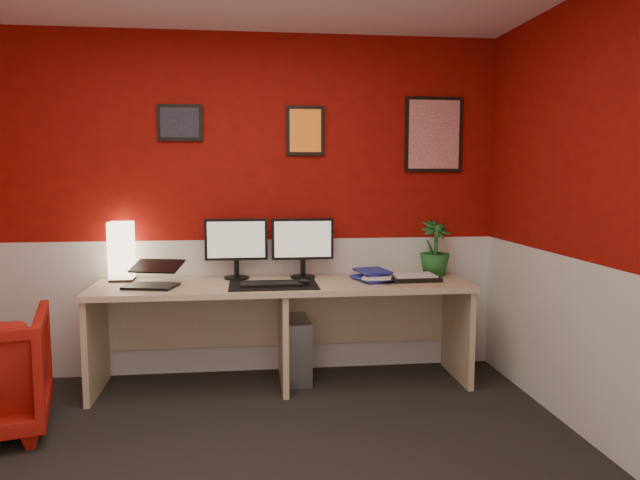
{
  "coord_description": "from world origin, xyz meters",
  "views": [
    {
      "loc": [
        0.12,
        -2.7,
        1.49
      ],
      "look_at": [
        0.6,
        1.21,
        1.05
      ],
      "focal_mm": 33.61,
      "sensor_mm": 36.0,
      "label": 1
    }
  ],
  "objects_px": {
    "desk": "(283,334)",
    "monitor_left": "(236,239)",
    "shoji_lamp": "(122,253)",
    "zen_tray": "(413,278)",
    "laptop": "(150,271)",
    "pc_tower": "(295,348)",
    "potted_plant": "(435,248)",
    "monitor_right": "(303,238)"
  },
  "relations": [
    {
      "from": "desk",
      "to": "monitor_left",
      "type": "bearing_deg",
      "value": 147.02
    },
    {
      "from": "shoji_lamp",
      "to": "zen_tray",
      "type": "xyz_separation_m",
      "value": [
        2.06,
        -0.23,
        -0.18
      ]
    },
    {
      "from": "laptop",
      "to": "pc_tower",
      "type": "distance_m",
      "value": 1.17
    },
    {
      "from": "desk",
      "to": "pc_tower",
      "type": "height_order",
      "value": "desk"
    },
    {
      "from": "laptop",
      "to": "zen_tray",
      "type": "xyz_separation_m",
      "value": [
        1.82,
        0.06,
        -0.09
      ]
    },
    {
      "from": "potted_plant",
      "to": "zen_tray",
      "type": "bearing_deg",
      "value": -139.7
    },
    {
      "from": "laptop",
      "to": "monitor_left",
      "type": "xyz_separation_m",
      "value": [
        0.56,
        0.27,
        0.18
      ]
    },
    {
      "from": "monitor_left",
      "to": "monitor_right",
      "type": "relative_size",
      "value": 1.0
    },
    {
      "from": "desk",
      "to": "pc_tower",
      "type": "xyz_separation_m",
      "value": [
        0.09,
        0.12,
        -0.14
      ]
    },
    {
      "from": "monitor_left",
      "to": "potted_plant",
      "type": "bearing_deg",
      "value": -1.17
    },
    {
      "from": "laptop",
      "to": "zen_tray",
      "type": "height_order",
      "value": "laptop"
    },
    {
      "from": "laptop",
      "to": "pc_tower",
      "type": "height_order",
      "value": "laptop"
    },
    {
      "from": "monitor_left",
      "to": "potted_plant",
      "type": "height_order",
      "value": "monitor_left"
    },
    {
      "from": "potted_plant",
      "to": "pc_tower",
      "type": "relative_size",
      "value": 0.91
    },
    {
      "from": "laptop",
      "to": "shoji_lamp",
      "type": "bearing_deg",
      "value": 144.36
    },
    {
      "from": "desk",
      "to": "potted_plant",
      "type": "bearing_deg",
      "value": 8.89
    },
    {
      "from": "shoji_lamp",
      "to": "desk",
      "type": "bearing_deg",
      "value": -11.34
    },
    {
      "from": "laptop",
      "to": "potted_plant",
      "type": "distance_m",
      "value": 2.05
    },
    {
      "from": "zen_tray",
      "to": "pc_tower",
      "type": "xyz_separation_m",
      "value": [
        -0.84,
        0.12,
        -0.52
      ]
    },
    {
      "from": "desk",
      "to": "laptop",
      "type": "height_order",
      "value": "laptop"
    },
    {
      "from": "laptop",
      "to": "potted_plant",
      "type": "bearing_deg",
      "value": 21.15
    },
    {
      "from": "monitor_left",
      "to": "zen_tray",
      "type": "distance_m",
      "value": 1.3
    },
    {
      "from": "potted_plant",
      "to": "monitor_right",
      "type": "bearing_deg",
      "value": 179.73
    },
    {
      "from": "desk",
      "to": "shoji_lamp",
      "type": "distance_m",
      "value": 1.28
    },
    {
      "from": "desk",
      "to": "shoji_lamp",
      "type": "bearing_deg",
      "value": 168.66
    },
    {
      "from": "laptop",
      "to": "monitor_left",
      "type": "distance_m",
      "value": 0.65
    },
    {
      "from": "desk",
      "to": "zen_tray",
      "type": "relative_size",
      "value": 7.43
    },
    {
      "from": "shoji_lamp",
      "to": "pc_tower",
      "type": "distance_m",
      "value": 1.41
    },
    {
      "from": "pc_tower",
      "to": "desk",
      "type": "bearing_deg",
      "value": -128.95
    },
    {
      "from": "desk",
      "to": "laptop",
      "type": "xyz_separation_m",
      "value": [
        -0.89,
        -0.06,
        0.47
      ]
    },
    {
      "from": "monitor_right",
      "to": "pc_tower",
      "type": "bearing_deg",
      "value": -136.07
    },
    {
      "from": "laptop",
      "to": "potted_plant",
      "type": "height_order",
      "value": "potted_plant"
    },
    {
      "from": "desk",
      "to": "zen_tray",
      "type": "xyz_separation_m",
      "value": [
        0.93,
        0.0,
        0.38
      ]
    },
    {
      "from": "desk",
      "to": "monitor_right",
      "type": "height_order",
      "value": "monitor_right"
    },
    {
      "from": "desk",
      "to": "monitor_right",
      "type": "distance_m",
      "value": 0.7
    },
    {
      "from": "shoji_lamp",
      "to": "potted_plant",
      "type": "height_order",
      "value": "potted_plant"
    },
    {
      "from": "potted_plant",
      "to": "desk",
      "type": "bearing_deg",
      "value": -171.11
    },
    {
      "from": "shoji_lamp",
      "to": "monitor_right",
      "type": "height_order",
      "value": "monitor_right"
    },
    {
      "from": "pc_tower",
      "to": "monitor_left",
      "type": "bearing_deg",
      "value": 165.82
    },
    {
      "from": "monitor_right",
      "to": "laptop",
      "type": "bearing_deg",
      "value": -166.82
    },
    {
      "from": "monitor_right",
      "to": "potted_plant",
      "type": "bearing_deg",
      "value": -0.27
    },
    {
      "from": "shoji_lamp",
      "to": "monitor_left",
      "type": "relative_size",
      "value": 0.69
    }
  ]
}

